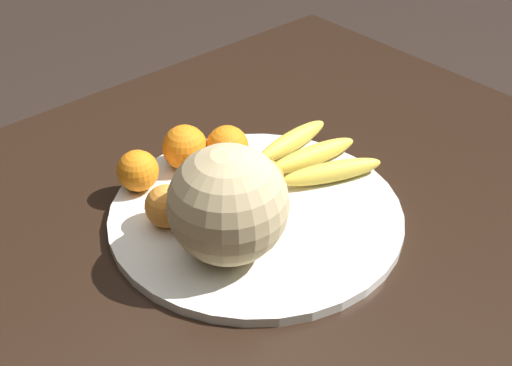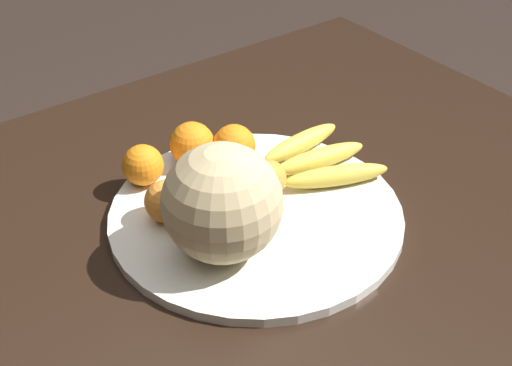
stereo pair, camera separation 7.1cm
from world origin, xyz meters
The scene contains 10 objects.
kitchen_table centered at (0.00, 0.00, 0.62)m, with size 1.24×0.99×0.72m.
fruit_bowl centered at (-0.02, -0.01, 0.73)m, with size 0.43×0.43×0.01m.
melon centered at (0.07, 0.04, 0.81)m, with size 0.16×0.16×0.16m.
banana_bunch centered at (-0.16, -0.04, 0.75)m, with size 0.18×0.17×0.03m.
orange_front_left centered at (-0.01, -0.09, 0.76)m, with size 0.06×0.06×0.06m.
orange_front_right centered at (0.08, -0.17, 0.76)m, with size 0.06×0.06×0.06m.
orange_mid_center centered at (-0.05, -0.03, 0.76)m, with size 0.06×0.06×0.06m.
orange_back_left centered at (-0.06, -0.13, 0.77)m, with size 0.07×0.07×0.07m.
orange_back_right centered at (0.10, -0.07, 0.76)m, with size 0.06×0.06×0.06m.
orange_top_small centered at (-0.01, -0.17, 0.77)m, with size 0.07×0.07×0.07m.
Camera 2 is at (0.47, 0.65, 1.37)m, focal length 50.00 mm.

